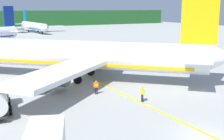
% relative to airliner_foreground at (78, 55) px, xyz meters
% --- Properties ---
extents(ground, '(240.00, 320.00, 0.20)m').
position_rel_airliner_foreground_xyz_m(ground, '(0.97, 25.12, -3.49)').
color(ground, '#A8A8A3').
extents(airliner_foreground, '(32.55, 31.79, 11.90)m').
position_rel_airliner_foreground_xyz_m(airliner_foreground, '(0.00, 0.00, 0.00)').
color(airliner_foreground, white).
rests_on(airliner_foreground, ground).
extents(airliner_far_taxiway, '(26.18, 31.49, 8.99)m').
position_rel_airliner_foreground_xyz_m(airliner_far_taxiway, '(15.83, 85.17, -0.83)').
color(airliner_far_taxiway, silver).
rests_on(airliner_far_taxiway, ground).
extents(cargo_container_near, '(1.84, 1.84, 2.00)m').
position_rel_airliner_foreground_xyz_m(cargo_container_near, '(-7.03, -4.63, -2.44)').
color(cargo_container_near, '#333338').
rests_on(cargo_container_near, ground).
extents(crew_loader_left, '(0.61, 0.33, 1.61)m').
position_rel_airliner_foreground_xyz_m(crew_loader_left, '(-1.15, -8.16, -2.44)').
color(crew_loader_left, '#191E33').
rests_on(crew_loader_left, ground).
extents(crew_loader_right, '(0.27, 0.63, 1.71)m').
position_rel_airliner_foreground_xyz_m(crew_loader_right, '(1.86, -13.14, -2.38)').
color(crew_loader_right, '#191E33').
rests_on(crew_loader_right, ground).
extents(apron_guide_line, '(0.30, 60.00, 0.01)m').
position_rel_airliner_foreground_xyz_m(apron_guide_line, '(1.57, -4.60, -3.39)').
color(apron_guide_line, yellow).
rests_on(apron_guide_line, ground).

